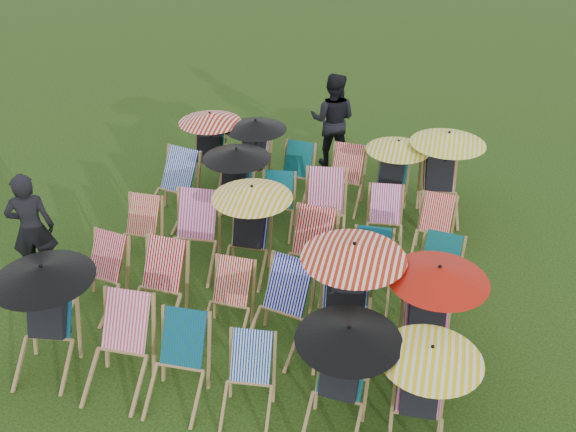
% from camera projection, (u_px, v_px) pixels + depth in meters
% --- Properties ---
extents(ground, '(100.00, 100.00, 0.00)m').
position_uv_depth(ground, '(279.00, 281.00, 8.81)').
color(ground, black).
rests_on(ground, ground).
extents(deckchair_0, '(1.12, 1.21, 1.33)m').
position_uv_depth(deckchair_0, '(44.00, 317.00, 7.11)').
color(deckchair_0, '#A27D4B').
rests_on(deckchair_0, ground).
extents(deckchair_1, '(0.69, 0.93, 0.98)m').
position_uv_depth(deckchair_1, '(118.00, 350.00, 6.96)').
color(deckchair_1, '#A27D4B').
rests_on(deckchair_1, ground).
extents(deckchair_2, '(0.64, 0.86, 0.91)m').
position_uv_depth(deckchair_2, '(177.00, 366.00, 6.81)').
color(deckchair_2, '#A27D4B').
rests_on(deckchair_2, ground).
extents(deckchair_3, '(0.62, 0.81, 0.82)m').
position_uv_depth(deckchair_3, '(248.00, 383.00, 6.67)').
color(deckchair_3, '#A27D4B').
rests_on(deckchair_3, ground).
extents(deckchair_4, '(1.06, 1.11, 1.26)m').
position_uv_depth(deckchair_4, '(340.00, 377.00, 6.38)').
color(deckchair_4, '#A27D4B').
rests_on(deckchair_4, ground).
extents(deckchair_5, '(1.00, 1.06, 1.19)m').
position_uv_depth(deckchair_5, '(422.00, 396.00, 6.23)').
color(deckchair_5, '#A27D4B').
rests_on(deckchair_5, ground).
extents(deckchair_6, '(0.71, 0.90, 0.89)m').
position_uv_depth(deckchair_6, '(97.00, 277.00, 8.16)').
color(deckchair_6, '#A27D4B').
rests_on(deckchair_6, ground).
extents(deckchair_7, '(0.65, 0.90, 0.95)m').
position_uv_depth(deckchair_7, '(156.00, 288.00, 7.92)').
color(deckchair_7, '#A27D4B').
rests_on(deckchair_7, ground).
extents(deckchair_8, '(0.56, 0.79, 0.85)m').
position_uv_depth(deckchair_8, '(227.00, 303.00, 7.75)').
color(deckchair_8, '#A27D4B').
rests_on(deckchair_8, ground).
extents(deckchair_9, '(0.80, 1.00, 0.98)m').
position_uv_depth(deckchair_9, '(279.00, 310.00, 7.53)').
color(deckchair_9, '#A27D4B').
rests_on(deckchair_9, ground).
extents(deckchair_10, '(1.20, 1.28, 1.42)m').
position_uv_depth(deckchair_10, '(347.00, 297.00, 7.32)').
color(deckchair_10, '#A27D4B').
rests_on(deckchair_10, ground).
extents(deckchair_11, '(1.11, 1.19, 1.32)m').
position_uv_depth(deckchair_11, '(430.00, 317.00, 7.11)').
color(deckchair_11, '#A27D4B').
rests_on(deckchair_11, ground).
extents(deckchair_12, '(0.58, 0.80, 0.86)m').
position_uv_depth(deckchair_12, '(138.00, 233.00, 9.06)').
color(deckchair_12, '#A27D4B').
rests_on(deckchair_12, ground).
extents(deckchair_13, '(0.77, 1.00, 1.02)m').
position_uv_depth(deckchair_13, '(193.00, 236.00, 8.84)').
color(deckchair_13, '#A27D4B').
rests_on(deckchair_13, ground).
extents(deckchair_14, '(1.09, 1.14, 1.29)m').
position_uv_depth(deckchair_14, '(248.00, 229.00, 8.69)').
color(deckchair_14, '#A27D4B').
rests_on(deckchair_14, ground).
extents(deckchair_15, '(0.71, 0.95, 0.99)m').
position_uv_depth(deckchair_15, '(308.00, 254.00, 8.51)').
color(deckchair_15, '#A27D4B').
rests_on(deckchair_15, ground).
extents(deckchair_16, '(0.62, 0.83, 0.86)m').
position_uv_depth(deckchair_16, '(371.00, 270.00, 8.31)').
color(deckchair_16, '#A27D4B').
rests_on(deckchair_16, ground).
extents(deckchair_17, '(0.67, 0.87, 0.88)m').
position_uv_depth(deckchair_17, '(436.00, 277.00, 8.17)').
color(deckchair_17, '#A27D4B').
rests_on(deckchair_17, ground).
extents(deckchair_18, '(0.85, 1.05, 1.02)m').
position_uv_depth(deckchair_18, '(170.00, 188.00, 10.00)').
color(deckchair_18, '#A27D4B').
rests_on(deckchair_18, ground).
extents(deckchair_19, '(1.04, 1.08, 1.23)m').
position_uv_depth(deckchair_19, '(234.00, 185.00, 9.81)').
color(deckchair_19, '#A27D4B').
rests_on(deckchair_19, ground).
extents(deckchair_20, '(0.64, 0.83, 0.84)m').
position_uv_depth(deckchair_20, '(276.00, 206.00, 9.71)').
color(deckchair_20, '#A27D4B').
rests_on(deckchair_20, ground).
extents(deckchair_21, '(0.80, 1.01, 1.01)m').
position_uv_depth(deckchair_21, '(324.00, 211.00, 9.43)').
color(deckchair_21, '#A27D4B').
rests_on(deckchair_21, ground).
extents(deckchair_22, '(0.66, 0.84, 0.84)m').
position_uv_depth(deckchair_22, '(385.00, 221.00, 9.34)').
color(deckchair_22, '#A27D4B').
rests_on(deckchair_22, ground).
extents(deckchair_23, '(0.61, 0.81, 0.83)m').
position_uv_depth(deckchair_23, '(434.00, 230.00, 9.15)').
color(deckchair_23, '#A27D4B').
rests_on(deckchair_23, ground).
extents(deckchair_24, '(1.06, 1.13, 1.26)m').
position_uv_depth(deckchair_24, '(208.00, 147.00, 10.91)').
color(deckchair_24, '#A27D4B').
rests_on(deckchair_24, ground).
extents(deckchair_25, '(1.03, 1.08, 1.22)m').
position_uv_depth(deckchair_25, '(252.00, 154.00, 10.74)').
color(deckchair_25, '#A27D4B').
rests_on(deckchair_25, ground).
extents(deckchair_26, '(0.62, 0.83, 0.86)m').
position_uv_depth(deckchair_26, '(294.00, 174.00, 10.59)').
color(deckchair_26, '#A27D4B').
rests_on(deckchair_26, ground).
extents(deckchair_27, '(0.65, 0.88, 0.92)m').
position_uv_depth(deckchair_27, '(344.00, 180.00, 10.35)').
color(deckchair_27, '#A27D4B').
rests_on(deckchair_27, ground).
extents(deckchair_28, '(1.00, 1.05, 1.19)m').
position_uv_depth(deckchair_28, '(392.00, 175.00, 10.13)').
color(deckchair_28, '#A27D4B').
rests_on(deckchair_28, ground).
extents(deckchair_29, '(1.15, 1.25, 1.37)m').
position_uv_depth(deckchair_29, '(442.00, 173.00, 9.97)').
color(deckchair_29, '#A27D4B').
rests_on(deckchair_29, ground).
extents(person_left, '(0.70, 0.61, 1.61)m').
position_uv_depth(person_left, '(32.00, 228.00, 8.47)').
color(person_left, black).
rests_on(person_left, ground).
extents(person_rear, '(0.84, 0.66, 1.72)m').
position_uv_depth(person_rear, '(333.00, 120.00, 11.42)').
color(person_rear, black).
rests_on(person_rear, ground).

